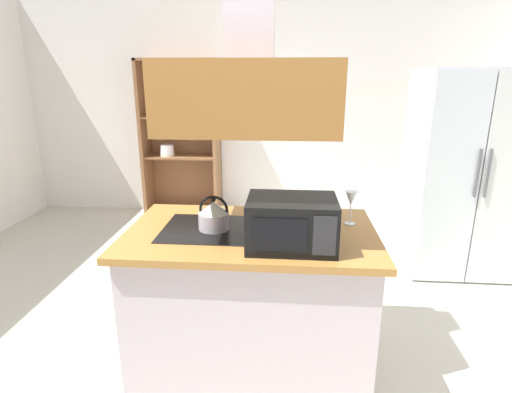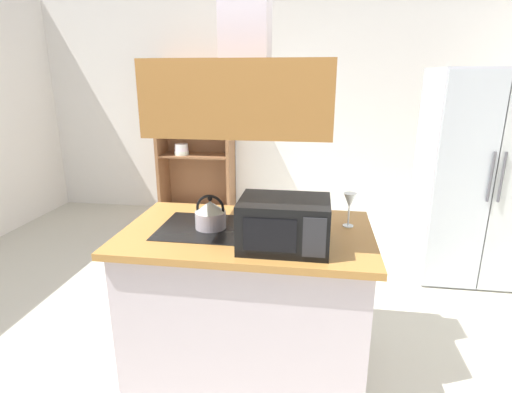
# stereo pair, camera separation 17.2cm
# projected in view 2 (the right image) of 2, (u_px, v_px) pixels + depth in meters

# --- Properties ---
(ground_plane) EXTENTS (7.80, 7.80, 0.00)m
(ground_plane) POSITION_uv_depth(u_px,v_px,m) (219.00, 355.00, 2.67)
(ground_plane) COLOR beige
(wall_back) EXTENTS (6.00, 0.12, 2.70)m
(wall_back) POSITION_uv_depth(u_px,v_px,m) (272.00, 109.00, 5.13)
(wall_back) COLOR silver
(wall_back) RESTS_ON ground
(kitchen_island) EXTENTS (1.45, 0.88, 0.90)m
(kitchen_island) POSITION_uv_depth(u_px,v_px,m) (248.00, 298.00, 2.49)
(kitchen_island) COLOR #B7ABB0
(kitchen_island) RESTS_ON ground
(range_hood) EXTENTS (0.90, 0.70, 1.22)m
(range_hood) POSITION_uv_depth(u_px,v_px,m) (246.00, 75.00, 2.11)
(range_hood) COLOR #915E2A
(refrigerator) EXTENTS (0.90, 0.78, 1.83)m
(refrigerator) POSITION_uv_depth(u_px,v_px,m) (476.00, 177.00, 3.54)
(refrigerator) COLOR #B7B8BF
(refrigerator) RESTS_ON ground
(dish_cabinet) EXTENTS (0.95, 0.40, 1.95)m
(dish_cabinet) POSITION_uv_depth(u_px,v_px,m) (196.00, 148.00, 5.19)
(dish_cabinet) COLOR brown
(dish_cabinet) RESTS_ON ground
(kettle) EXTENTS (0.18, 0.18, 0.20)m
(kettle) POSITION_uv_depth(u_px,v_px,m) (210.00, 214.00, 2.37)
(kettle) COLOR #BDB2BA
(kettle) RESTS_ON kitchen_island
(cutting_board) EXTENTS (0.37, 0.28, 0.02)m
(cutting_board) POSITION_uv_depth(u_px,v_px,m) (299.00, 224.00, 2.44)
(cutting_board) COLOR white
(cutting_board) RESTS_ON kitchen_island
(microwave) EXTENTS (0.46, 0.35, 0.26)m
(microwave) POSITION_uv_depth(u_px,v_px,m) (284.00, 223.00, 2.10)
(microwave) COLOR black
(microwave) RESTS_ON kitchen_island
(wine_glass_on_counter) EXTENTS (0.08, 0.08, 0.21)m
(wine_glass_on_counter) POSITION_uv_depth(u_px,v_px,m) (350.00, 202.00, 2.38)
(wine_glass_on_counter) COLOR silver
(wine_glass_on_counter) RESTS_ON kitchen_island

